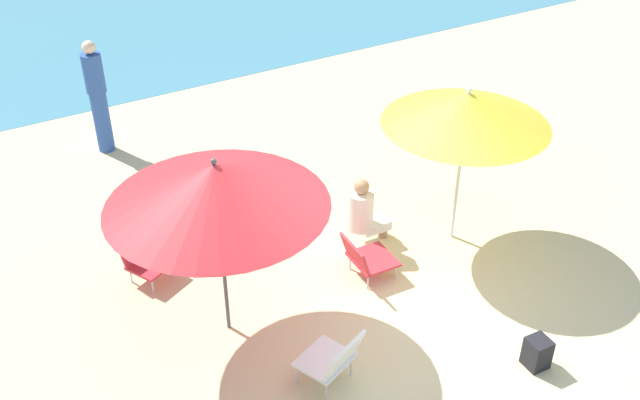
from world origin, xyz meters
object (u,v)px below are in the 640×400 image
beach_chair_a (366,257)px  beach_chair_b (333,358)px  person_b (98,96)px  person_a (364,212)px  beach_chair_c (144,254)px  beach_bag (537,353)px  umbrella_yellow (467,109)px  umbrella_red (216,185)px

beach_chair_a → beach_chair_b: size_ratio=0.85×
beach_chair_b → person_b: 5.74m
person_a → person_b: person_b is taller
beach_chair_c → person_b: 3.26m
beach_bag → beach_chair_b: bearing=156.7°
beach_chair_c → person_b: person_b is taller
umbrella_yellow → person_b: size_ratio=1.18×
beach_chair_c → beach_bag: (2.85, -3.32, -0.13)m
umbrella_red → beach_bag: 3.54m
beach_chair_b → person_b: bearing=-16.8°
beach_chair_a → person_b: 4.82m
beach_chair_c → person_a: size_ratio=0.72×
person_a → umbrella_red: bearing=-163.8°
umbrella_yellow → beach_chair_a: (-1.37, -0.12, -1.48)m
umbrella_red → person_a: (2.05, 0.53, -1.32)m
beach_bag → umbrella_red: bearing=139.6°
umbrella_red → beach_chair_a: (1.71, -0.03, -1.50)m
person_a → beach_chair_a: bearing=-119.6°
beach_chair_a → person_b: bearing=113.2°
beach_chair_b → umbrella_yellow: bearing=-84.3°
umbrella_red → beach_chair_c: 2.00m
beach_chair_a → person_a: 0.68m
beach_chair_a → beach_chair_c: 2.52m
umbrella_red → beach_bag: size_ratio=6.50×
umbrella_red → beach_chair_b: bearing=-66.7°
beach_chair_a → person_a: person_a is taller
beach_chair_b → beach_chair_c: beach_chair_b is taller
beach_bag → person_b: bearing=110.0°
umbrella_red → person_b: umbrella_red is taller
umbrella_yellow → umbrella_red: bearing=-178.3°
beach_chair_c → person_b: size_ratio=0.39×
beach_chair_a → beach_chair_b: beach_chair_b is taller
beach_bag → beach_chair_c: bearing=130.6°
umbrella_red → umbrella_yellow: 3.08m
beach_chair_c → beach_chair_b: bearing=-5.2°
umbrella_yellow → beach_chair_b: size_ratio=3.03×
beach_chair_b → beach_chair_c: (-0.98, 2.52, -0.05)m
beach_bag → beach_chair_a: bearing=108.9°
person_a → person_b: (-2.02, 3.92, 0.41)m
umbrella_yellow → beach_chair_a: 2.02m
beach_chair_b → umbrella_red: bearing=1.4°
umbrella_yellow → person_a: 1.72m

